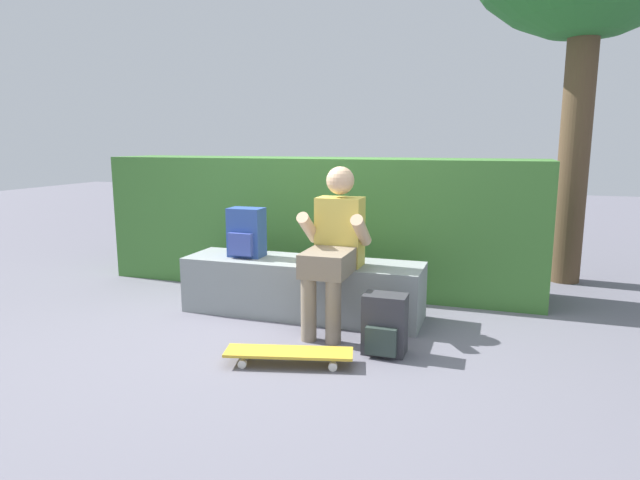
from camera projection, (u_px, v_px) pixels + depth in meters
ground_plane at (284, 330)px, 4.03m from camera, size 24.00×24.00×0.00m
bench_main at (302, 287)px, 4.35m from camera, size 1.92×0.51×0.45m
person_skater at (334, 243)px, 3.96m from camera, size 0.49×0.62×1.20m
skateboard_near_person at (289, 353)px, 3.38m from camera, size 0.82×0.39×0.09m
backpack_on_bench at (246, 233)px, 4.42m from camera, size 0.28×0.23×0.40m
backpack_on_ground at (385, 325)px, 3.54m from camera, size 0.28×0.23×0.40m
hedge_row at (318, 222)px, 5.21m from camera, size 4.14×0.70×1.23m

